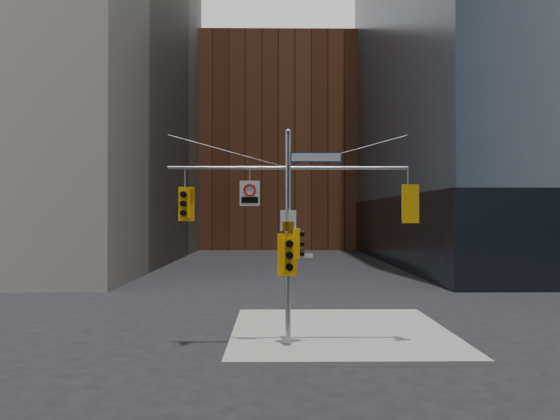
{
  "coord_description": "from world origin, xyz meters",
  "views": [
    {
      "loc": [
        -0.44,
        -14.56,
        4.43
      ],
      "look_at": [
        -0.27,
        2.0,
        4.6
      ],
      "focal_mm": 32.0,
      "sensor_mm": 36.0,
      "label": 1
    }
  ],
  "objects_px": {
    "street_sign_blade": "(316,157)",
    "signal_assembly": "(288,215)",
    "traffic_light_east_arm": "(408,204)",
    "regulatory_sign_arm": "(250,192)",
    "traffic_light_pole_side": "(298,243)",
    "traffic_light_pole_front": "(288,255)",
    "traffic_light_west_arm": "(185,204)"
  },
  "relations": [
    {
      "from": "traffic_light_east_arm",
      "to": "traffic_light_pole_front",
      "type": "distance_m",
      "value": 4.34
    },
    {
      "from": "traffic_light_east_arm",
      "to": "traffic_light_pole_front",
      "type": "bearing_deg",
      "value": -10.06
    },
    {
      "from": "traffic_light_west_arm",
      "to": "traffic_light_pole_front",
      "type": "height_order",
      "value": "traffic_light_west_arm"
    },
    {
      "from": "street_sign_blade",
      "to": "signal_assembly",
      "type": "bearing_deg",
      "value": 179.08
    },
    {
      "from": "street_sign_blade",
      "to": "regulatory_sign_arm",
      "type": "height_order",
      "value": "street_sign_blade"
    },
    {
      "from": "signal_assembly",
      "to": "traffic_light_pole_side",
      "type": "bearing_deg",
      "value": 0.62
    },
    {
      "from": "traffic_light_pole_front",
      "to": "traffic_light_east_arm",
      "type": "bearing_deg",
      "value": -3.5
    },
    {
      "from": "traffic_light_west_arm",
      "to": "street_sign_blade",
      "type": "relative_size",
      "value": 0.66
    },
    {
      "from": "traffic_light_east_arm",
      "to": "street_sign_blade",
      "type": "distance_m",
      "value": 3.44
    },
    {
      "from": "traffic_light_pole_front",
      "to": "regulatory_sign_arm",
      "type": "height_order",
      "value": "regulatory_sign_arm"
    },
    {
      "from": "street_sign_blade",
      "to": "regulatory_sign_arm",
      "type": "xyz_separation_m",
      "value": [
        -2.21,
        -0.02,
        -1.17
      ]
    },
    {
      "from": "traffic_light_pole_side",
      "to": "street_sign_blade",
      "type": "relative_size",
      "value": 0.57
    },
    {
      "from": "traffic_light_east_arm",
      "to": "traffic_light_pole_side",
      "type": "xyz_separation_m",
      "value": [
        -3.68,
        0.0,
        -1.31
      ]
    },
    {
      "from": "traffic_light_pole_side",
      "to": "traffic_light_pole_front",
      "type": "height_order",
      "value": "traffic_light_pole_side"
    },
    {
      "from": "signal_assembly",
      "to": "traffic_light_east_arm",
      "type": "relative_size",
      "value": 6.25
    },
    {
      "from": "regulatory_sign_arm",
      "to": "signal_assembly",
      "type": "bearing_deg",
      "value": 3.25
    },
    {
      "from": "traffic_light_pole_side",
      "to": "traffic_light_west_arm",
      "type": "bearing_deg",
      "value": 94.85
    },
    {
      "from": "traffic_light_pole_side",
      "to": "street_sign_blade",
      "type": "distance_m",
      "value": 2.92
    },
    {
      "from": "street_sign_blade",
      "to": "regulatory_sign_arm",
      "type": "distance_m",
      "value": 2.5
    },
    {
      "from": "signal_assembly",
      "to": "regulatory_sign_arm",
      "type": "distance_m",
      "value": 1.49
    },
    {
      "from": "traffic_light_pole_side",
      "to": "traffic_light_pole_front",
      "type": "xyz_separation_m",
      "value": [
        -0.32,
        -0.27,
        -0.37
      ]
    },
    {
      "from": "signal_assembly",
      "to": "traffic_light_pole_side",
      "type": "relative_size",
      "value": 8.14
    },
    {
      "from": "traffic_light_pole_side",
      "to": "regulatory_sign_arm",
      "type": "bearing_deg",
      "value": 95.83
    },
    {
      "from": "traffic_light_east_arm",
      "to": "traffic_light_pole_side",
      "type": "height_order",
      "value": "traffic_light_east_arm"
    },
    {
      "from": "signal_assembly",
      "to": "traffic_light_pole_side",
      "type": "height_order",
      "value": "signal_assembly"
    },
    {
      "from": "traffic_light_east_arm",
      "to": "signal_assembly",
      "type": "bearing_deg",
      "value": -13.87
    },
    {
      "from": "signal_assembly",
      "to": "traffic_light_pole_front",
      "type": "bearing_deg",
      "value": -90.18
    },
    {
      "from": "traffic_light_pole_side",
      "to": "street_sign_blade",
      "type": "height_order",
      "value": "street_sign_blade"
    },
    {
      "from": "traffic_light_pole_side",
      "to": "street_sign_blade",
      "type": "xyz_separation_m",
      "value": [
        0.61,
        -0.0,
        2.86
      ]
    },
    {
      "from": "traffic_light_east_arm",
      "to": "regulatory_sign_arm",
      "type": "height_order",
      "value": "regulatory_sign_arm"
    },
    {
      "from": "traffic_light_pole_side",
      "to": "regulatory_sign_arm",
      "type": "height_order",
      "value": "regulatory_sign_arm"
    },
    {
      "from": "traffic_light_west_arm",
      "to": "traffic_light_east_arm",
      "type": "distance_m",
      "value": 7.42
    }
  ]
}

